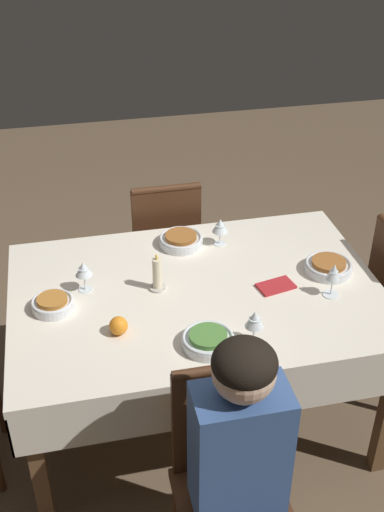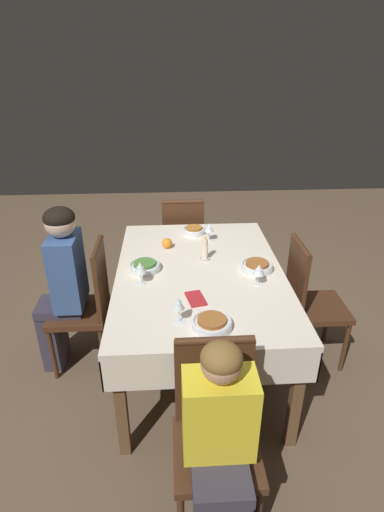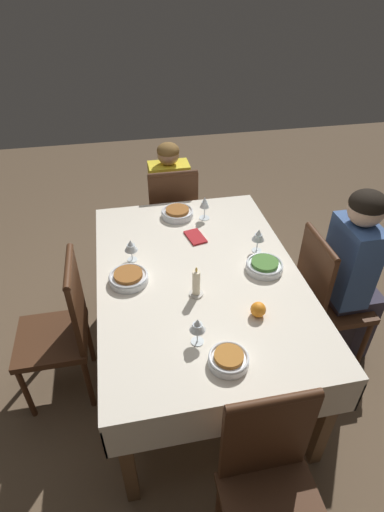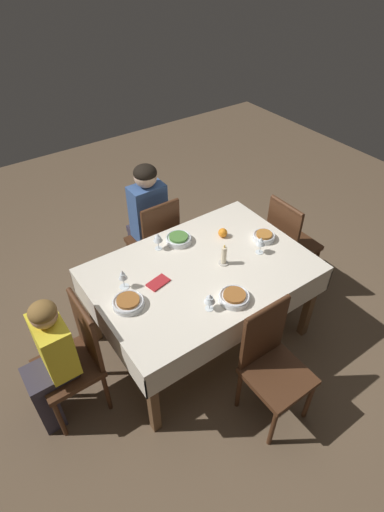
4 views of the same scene
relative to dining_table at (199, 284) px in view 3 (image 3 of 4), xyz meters
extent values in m
plane|color=brown|center=(0.00, 0.00, -0.68)|extent=(8.00, 8.00, 0.00)
cube|color=silver|center=(0.00, 0.00, 0.06)|extent=(1.58, 1.08, 0.04)
cube|color=silver|center=(0.00, 0.54, -0.05)|extent=(1.58, 0.01, 0.19)
cube|color=silver|center=(0.00, -0.54, -0.05)|extent=(1.58, 0.01, 0.19)
cube|color=silver|center=(0.79, 0.00, -0.05)|extent=(0.01, 1.08, 0.19)
cube|color=silver|center=(-0.79, 0.00, -0.05)|extent=(0.01, 1.08, 0.19)
cube|color=brown|center=(0.72, 0.47, -0.32)|extent=(0.06, 0.06, 0.72)
cube|color=brown|center=(-0.72, 0.47, -0.32)|extent=(0.06, 0.06, 0.72)
cube|color=brown|center=(0.72, -0.47, -0.32)|extent=(0.06, 0.06, 0.72)
cube|color=brown|center=(-0.72, -0.47, -0.32)|extent=(0.06, 0.06, 0.72)
cube|color=#472816|center=(-0.06, -0.83, -0.25)|extent=(0.39, 0.39, 0.04)
cube|color=#472816|center=(-0.06, -0.65, 0.00)|extent=(0.36, 0.03, 0.47)
cylinder|color=#472816|center=(-0.06, -0.65, 0.24)|extent=(0.35, 0.04, 0.04)
cylinder|color=#472816|center=(-0.22, -1.00, -0.47)|extent=(0.03, 0.03, 0.41)
cylinder|color=#472816|center=(0.11, -1.00, -0.47)|extent=(0.03, 0.03, 0.41)
cylinder|color=#472816|center=(-0.22, -0.67, -0.47)|extent=(0.03, 0.03, 0.41)
cylinder|color=#472816|center=(0.11, -0.67, -0.47)|extent=(0.03, 0.03, 0.41)
cube|color=#472816|center=(1.08, -0.01, -0.25)|extent=(0.39, 0.39, 0.04)
cube|color=#472816|center=(0.90, -0.01, 0.00)|extent=(0.03, 0.36, 0.47)
cylinder|color=#472816|center=(0.90, -0.01, 0.24)|extent=(0.04, 0.35, 0.04)
cylinder|color=#472816|center=(1.25, -0.17, -0.47)|extent=(0.03, 0.03, 0.41)
cylinder|color=#472816|center=(1.25, 0.16, -0.47)|extent=(0.03, 0.03, 0.41)
cylinder|color=#472816|center=(0.91, -0.17, -0.47)|extent=(0.03, 0.03, 0.41)
cylinder|color=#472816|center=(0.91, 0.16, -0.47)|extent=(0.03, 0.03, 0.41)
cube|color=#472816|center=(-0.90, -0.07, 0.00)|extent=(0.03, 0.36, 0.47)
cylinder|color=#472816|center=(-0.90, -0.07, 0.24)|extent=(0.04, 0.35, 0.04)
cylinder|color=#472816|center=(-0.91, 0.09, -0.47)|extent=(0.03, 0.03, 0.41)
cylinder|color=#472816|center=(-0.91, -0.24, -0.47)|extent=(0.03, 0.03, 0.41)
cube|color=#472816|center=(-0.01, 0.83, -0.25)|extent=(0.39, 0.39, 0.04)
cube|color=#472816|center=(-0.01, 0.65, 0.00)|extent=(0.36, 0.03, 0.47)
cylinder|color=#472816|center=(-0.01, 0.65, 0.24)|extent=(0.35, 0.04, 0.04)
cylinder|color=#472816|center=(0.16, 1.00, -0.47)|extent=(0.03, 0.03, 0.41)
cylinder|color=#472816|center=(-0.18, 1.00, -0.47)|extent=(0.03, 0.03, 0.41)
cylinder|color=#472816|center=(0.16, 0.67, -0.47)|extent=(0.03, 0.03, 0.41)
cylinder|color=#472816|center=(-0.18, 0.67, -0.47)|extent=(0.03, 0.03, 0.41)
cube|color=#383342|center=(-0.06, -1.03, -0.45)|extent=(0.22, 0.14, 0.45)
cube|color=#383342|center=(-0.06, -0.95, -0.20)|extent=(0.24, 0.31, 0.06)
cube|color=#38568E|center=(-0.06, -0.86, 0.08)|extent=(0.30, 0.18, 0.50)
sphere|color=beige|center=(-0.06, -0.86, 0.41)|extent=(0.19, 0.19, 0.19)
ellipsoid|color=black|center=(-0.06, -0.86, 0.45)|extent=(0.19, 0.19, 0.13)
cube|color=#383342|center=(1.28, -0.01, -0.45)|extent=(0.14, 0.22, 0.45)
cube|color=#383342|center=(1.20, -0.01, -0.20)|extent=(0.31, 0.24, 0.06)
cube|color=yellow|center=(1.11, -0.01, 0.02)|extent=(0.18, 0.30, 0.39)
sphere|color=tan|center=(1.11, -0.01, 0.30)|extent=(0.16, 0.16, 0.16)
ellipsoid|color=brown|center=(1.11, -0.01, 0.32)|extent=(0.16, 0.16, 0.11)
cylinder|color=silver|center=(-0.04, -0.36, 0.10)|extent=(0.20, 0.20, 0.04)
torus|color=silver|center=(-0.04, -0.36, 0.12)|extent=(0.20, 0.20, 0.01)
cylinder|color=#4C7F38|center=(-0.04, -0.36, 0.12)|extent=(0.15, 0.15, 0.02)
cylinder|color=white|center=(0.14, -0.37, 0.08)|extent=(0.06, 0.06, 0.00)
cylinder|color=white|center=(0.14, -0.37, 0.12)|extent=(0.01, 0.01, 0.07)
cone|color=white|center=(0.14, -0.37, 0.19)|extent=(0.07, 0.07, 0.07)
cylinder|color=white|center=(0.14, -0.37, 0.18)|extent=(0.04, 0.04, 0.03)
cylinder|color=silver|center=(0.60, 0.02, 0.10)|extent=(0.21, 0.21, 0.04)
torus|color=silver|center=(0.60, 0.02, 0.12)|extent=(0.20, 0.20, 0.01)
cylinder|color=#995B28|center=(0.60, 0.02, 0.12)|extent=(0.15, 0.15, 0.02)
cylinder|color=white|center=(0.55, -0.15, 0.08)|extent=(0.07, 0.07, 0.00)
cylinder|color=white|center=(0.55, -0.15, 0.12)|extent=(0.01, 0.01, 0.08)
cone|color=white|center=(0.55, -0.15, 0.20)|extent=(0.06, 0.06, 0.07)
cylinder|color=white|center=(0.55, -0.15, 0.18)|extent=(0.04, 0.04, 0.03)
cylinder|color=silver|center=(-0.60, 0.00, 0.10)|extent=(0.17, 0.17, 0.04)
torus|color=silver|center=(-0.60, 0.00, 0.12)|extent=(0.17, 0.17, 0.01)
cylinder|color=#B2702D|center=(-0.60, 0.00, 0.12)|extent=(0.12, 0.12, 0.02)
cylinder|color=white|center=(-0.46, 0.10, 0.08)|extent=(0.06, 0.06, 0.00)
cylinder|color=white|center=(-0.46, 0.10, 0.12)|extent=(0.01, 0.01, 0.07)
cone|color=white|center=(-0.46, 0.10, 0.19)|extent=(0.07, 0.07, 0.06)
cylinder|color=white|center=(-0.46, 0.10, 0.18)|extent=(0.04, 0.04, 0.03)
cylinder|color=silver|center=(0.01, 0.37, 0.10)|extent=(0.21, 0.21, 0.04)
torus|color=silver|center=(0.01, 0.37, 0.12)|extent=(0.20, 0.20, 0.01)
cylinder|color=#995B28|center=(0.01, 0.37, 0.12)|extent=(0.15, 0.15, 0.02)
cylinder|color=white|center=(0.19, 0.34, 0.08)|extent=(0.06, 0.06, 0.00)
cylinder|color=white|center=(0.19, 0.34, 0.11)|extent=(0.01, 0.01, 0.06)
cone|color=white|center=(0.19, 0.34, 0.18)|extent=(0.07, 0.07, 0.07)
cylinder|color=white|center=(0.19, 0.34, 0.17)|extent=(0.04, 0.04, 0.03)
cylinder|color=beige|center=(-0.16, 0.05, 0.08)|extent=(0.07, 0.07, 0.01)
cylinder|color=beige|center=(-0.16, 0.05, 0.16)|extent=(0.04, 0.04, 0.14)
ellipsoid|color=#F9C64C|center=(-0.16, 0.05, 0.24)|extent=(0.01, 0.01, 0.03)
sphere|color=orange|center=(-0.36, -0.21, 0.12)|extent=(0.07, 0.07, 0.07)
cube|color=#AD2328|center=(0.34, -0.05, 0.08)|extent=(0.17, 0.12, 0.01)
camera|label=1|loc=(-0.49, -2.16, 1.70)|focal=45.00mm
camera|label=2|loc=(2.26, -0.19, 1.34)|focal=28.00mm
camera|label=3|loc=(-1.62, 0.36, 1.45)|focal=28.00mm
camera|label=4|loc=(1.28, 1.71, 2.02)|focal=28.00mm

